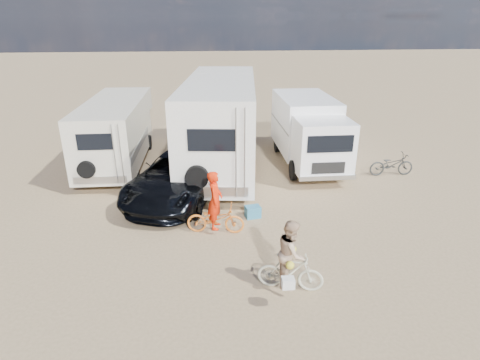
{
  "coord_description": "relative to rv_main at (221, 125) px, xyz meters",
  "views": [
    {
      "loc": [
        -0.98,
        -10.04,
        6.22
      ],
      "look_at": [
        0.13,
        1.78,
        1.3
      ],
      "focal_mm": 29.63,
      "sensor_mm": 36.0,
      "label": 1
    }
  ],
  "objects": [
    {
      "name": "ground",
      "position": [
        0.24,
        -6.62,
        -1.9
      ],
      "size": [
        140.0,
        140.0,
        0.0
      ],
      "primitive_type": "plane",
      "color": "tan",
      "rests_on": "ground"
    },
    {
      "name": "dark_suv",
      "position": [
        -1.68,
        -3.0,
        -1.09
      ],
      "size": [
        4.45,
        6.38,
        1.62
      ],
      "primitive_type": "imported",
      "rotation": [
        0.0,
        0.0,
        -0.34
      ],
      "color": "black",
      "rests_on": "ground"
    },
    {
      "name": "crate",
      "position": [
        -0.22,
        -1.88,
        -1.74
      ],
      "size": [
        0.53,
        0.53,
        0.32
      ],
      "primitive_type": "cube",
      "rotation": [
        0.0,
        0.0,
        0.42
      ],
      "color": "#8E654B",
      "rests_on": "ground"
    },
    {
      "name": "rider_woman",
      "position": [
        1.23,
        -8.81,
        -1.05
      ],
      "size": [
        0.86,
        0.98,
        1.71
      ],
      "primitive_type": "imported",
      "rotation": [
        0.0,
        0.0,
        1.28
      ],
      "color": "tan",
      "rests_on": "ground"
    },
    {
      "name": "cooler",
      "position": [
        0.79,
        -4.98,
        -1.7
      ],
      "size": [
        0.55,
        0.45,
        0.39
      ],
      "primitive_type": "cube",
      "rotation": [
        0.0,
        0.0,
        0.2
      ],
      "color": "teal",
      "rests_on": "ground"
    },
    {
      "name": "rv_main",
      "position": [
        0.0,
        0.0,
        0.0
      ],
      "size": [
        3.81,
        9.32,
        3.8
      ],
      "primitive_type": null,
      "rotation": [
        0.0,
        0.0,
        -0.11
      ],
      "color": "white",
      "rests_on": "ground"
    },
    {
      "name": "bike_woman",
      "position": [
        1.23,
        -8.81,
        -1.42
      ],
      "size": [
        1.68,
        0.9,
        0.97
      ],
      "primitive_type": "imported",
      "rotation": [
        0.0,
        0.0,
        1.28
      ],
      "color": "beige",
      "rests_on": "ground"
    },
    {
      "name": "rider_man",
      "position": [
        -0.48,
        -5.87,
        -0.98
      ],
      "size": [
        0.54,
        0.73,
        1.84
      ],
      "primitive_type": "imported",
      "rotation": [
        0.0,
        0.0,
        1.42
      ],
      "color": "red",
      "rests_on": "ground"
    },
    {
      "name": "bike_parked",
      "position": [
        7.04,
        -1.78,
        -1.42
      ],
      "size": [
        1.86,
        0.67,
        0.97
      ],
      "primitive_type": "imported",
      "rotation": [
        0.0,
        0.0,
        1.55
      ],
      "color": "#2A2D2A",
      "rests_on": "ground"
    },
    {
      "name": "bike_man",
      "position": [
        -0.48,
        -5.87,
        -1.44
      ],
      "size": [
        1.84,
        0.88,
        0.93
      ],
      "primitive_type": "imported",
      "rotation": [
        0.0,
        0.0,
        1.42
      ],
      "color": "orange",
      "rests_on": "ground"
    },
    {
      "name": "rv_left",
      "position": [
        -4.57,
        0.71,
        -0.47
      ],
      "size": [
        2.37,
        6.94,
        2.86
      ],
      "primitive_type": null,
      "rotation": [
        0.0,
        0.0,
        -0.01
      ],
      "color": "#EDE9CB",
      "rests_on": "ground"
    },
    {
      "name": "box_truck",
      "position": [
        3.88,
        -0.06,
        -0.45
      ],
      "size": [
        2.32,
        6.07,
        2.89
      ],
      "primitive_type": null,
      "rotation": [
        0.0,
        0.0,
        -0.0
      ],
      "color": "white",
      "rests_on": "ground"
    }
  ]
}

